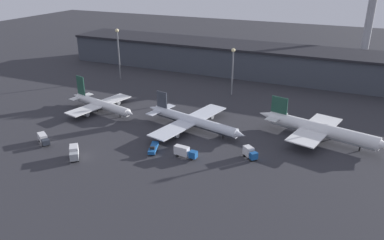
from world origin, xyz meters
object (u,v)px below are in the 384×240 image
service_vehicle_2 (74,152)px  airplane_0 (101,104)px  airplane_1 (192,121)px  service_vehicle_4 (250,153)px  control_tower (370,16)px  service_vehicle_0 (153,148)px  airplane_2 (320,130)px  service_vehicle_1 (185,152)px  service_vehicle_3 (43,139)px

service_vehicle_2 → airplane_0: bearing=165.7°
airplane_1 → service_vehicle_4: 28.86m
airplane_1 → control_tower: size_ratio=0.86×
service_vehicle_4 → airplane_1: bearing=-168.3°
airplane_0 → service_vehicle_4: airplane_0 is taller
control_tower → service_vehicle_0: bearing=-112.2°
airplane_1 → control_tower: 137.26m
airplane_1 → control_tower: control_tower is taller
service_vehicle_0 → service_vehicle_2: service_vehicle_2 is taller
airplane_0 → airplane_1: 41.64m
service_vehicle_0 → airplane_2: bearing=103.9°
service_vehicle_4 → service_vehicle_1: bearing=-118.1°
control_tower → service_vehicle_1: bearing=-108.5°
airplane_2 → service_vehicle_2: airplane_2 is taller
service_vehicle_2 → control_tower: size_ratio=0.13×
airplane_1 → service_vehicle_0: 22.13m
airplane_0 → service_vehicle_3: size_ratio=4.94×
service_vehicle_3 → airplane_2: bearing=57.3°
service_vehicle_0 → service_vehicle_1: size_ratio=1.06×
airplane_1 → service_vehicle_1: airplane_1 is taller
service_vehicle_2 → service_vehicle_3: size_ratio=0.89×
service_vehicle_1 → service_vehicle_4: size_ratio=1.41×
airplane_1 → service_vehicle_4: airplane_1 is taller
service_vehicle_0 → airplane_0: bearing=-139.9°
service_vehicle_0 → service_vehicle_2: (-20.34, -14.12, 0.86)m
service_vehicle_3 → control_tower: control_tower is taller
airplane_2 → service_vehicle_1: bearing=-127.3°
service_vehicle_2 → service_vehicle_1: bearing=75.7°
service_vehicle_2 → control_tower: control_tower is taller
control_tower → service_vehicle_2: bearing=-116.6°
airplane_1 → airplane_2: (43.73, 9.06, 0.76)m
airplane_0 → service_vehicle_0: size_ratio=4.46×
service_vehicle_4 → service_vehicle_2: bearing=-116.7°
airplane_2 → service_vehicle_3: bearing=-141.1°
airplane_2 → control_tower: control_tower is taller
airplane_0 → service_vehicle_0: (37.33, -22.61, -1.71)m
service_vehicle_1 → service_vehicle_3: 49.24m
service_vehicle_2 → service_vehicle_4: size_ratio=1.21×
airplane_0 → service_vehicle_1: bearing=-11.2°
service_vehicle_1 → control_tower: (48.16, 144.31, 26.95)m
airplane_0 → control_tower: (96.54, 122.14, 26.01)m
airplane_2 → service_vehicle_3: size_ratio=6.21×
service_vehicle_3 → service_vehicle_4: size_ratio=1.35×
airplane_1 → airplane_2: airplane_2 is taller
service_vehicle_2 → service_vehicle_3: (-16.76, 4.23, -0.37)m
service_vehicle_1 → service_vehicle_0: bearing=-172.9°
service_vehicle_4 → airplane_2: bearing=90.2°
airplane_0 → airplane_1: airplane_0 is taller
service_vehicle_0 → control_tower: 158.82m
airplane_0 → service_vehicle_1: size_ratio=4.74×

